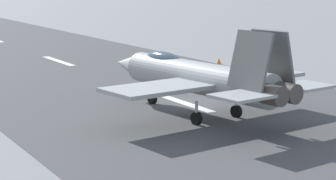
{
  "coord_description": "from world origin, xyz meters",
  "views": [
    {
      "loc": [
        -35.58,
        21.75,
        8.54
      ],
      "look_at": [
        -5.41,
        4.46,
        2.2
      ],
      "focal_mm": 66.88,
      "sensor_mm": 36.0,
      "label": 1
    }
  ],
  "objects": [
    {
      "name": "ground_plane",
      "position": [
        0.0,
        0.0,
        0.0
      ],
      "size": [
        400.0,
        400.0,
        0.0
      ],
      "primitive_type": "plane",
      "color": "gray"
    },
    {
      "name": "fighter_jet",
      "position": [
        -3.54,
        1.35,
        2.47
      ],
      "size": [
        16.99,
        13.99,
        5.67
      ],
      "color": "#9DA2A0",
      "rests_on": "ground"
    },
    {
      "name": "runway_strip",
      "position": [
        -0.02,
        0.0,
        0.01
      ],
      "size": [
        240.0,
        26.0,
        0.02
      ],
      "color": "#464647",
      "rests_on": "ground"
    },
    {
      "name": "marker_cone_far",
      "position": [
        15.24,
        -13.19,
        0.28
      ],
      "size": [
        0.44,
        0.44,
        0.55
      ],
      "primitive_type": "cone",
      "color": "orange",
      "rests_on": "ground"
    },
    {
      "name": "marker_cone_mid",
      "position": [
        4.71,
        -13.19,
        0.28
      ],
      "size": [
        0.44,
        0.44,
        0.55
      ],
      "primitive_type": "cone",
      "color": "orange",
      "rests_on": "ground"
    }
  ]
}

